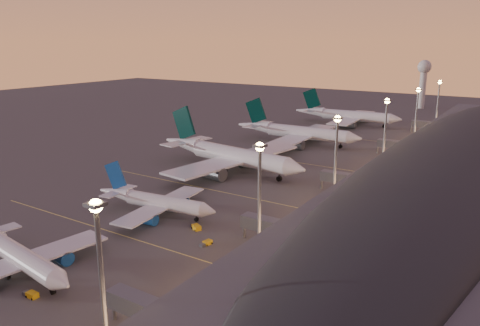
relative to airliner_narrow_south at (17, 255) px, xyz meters
name	(u,v)px	position (x,y,z in m)	size (l,w,h in m)	color
ground	(134,228)	(2.79, 28.97, -3.59)	(700.00, 700.00, 0.00)	#43403E
airliner_narrow_south	(17,255)	(0.00, 0.00, 0.00)	(38.89, 35.01, 13.89)	silver
airliner_narrow_north	(155,201)	(0.43, 39.10, -0.15)	(37.22, 33.47, 13.29)	silver
airliner_wide_near	(228,155)	(-8.60, 86.64, 1.84)	(65.91, 60.58, 21.10)	silver
airliner_wide_mid	(296,132)	(-8.17, 140.40, 1.40)	(60.43, 54.93, 19.37)	silver
airliner_wide_far	(347,115)	(-6.90, 199.68, 1.33)	(59.72, 54.43, 19.11)	silver
terminal_building	(457,165)	(64.63, 101.44, 5.19)	(56.35, 255.00, 17.46)	#4A4A4F
light_masts	(367,132)	(38.79, 93.97, 13.96)	(2.20, 217.20, 25.90)	slate
radar_tower	(424,76)	(12.79, 288.97, 18.28)	(9.00, 9.00, 32.50)	silver
lane_markings	(226,187)	(2.79, 68.97, -3.58)	(90.00, 180.36, 0.00)	#D8C659
baggage_tug_a	(31,294)	(10.76, -4.49, -3.13)	(3.38, 1.56, 1.00)	gold
baggage_tug_c	(196,227)	(16.06, 36.68, -3.07)	(4.08, 3.08, 1.14)	gold
baggage_tug_d	(206,243)	(23.95, 30.59, -3.15)	(1.72, 3.35, 0.95)	gold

